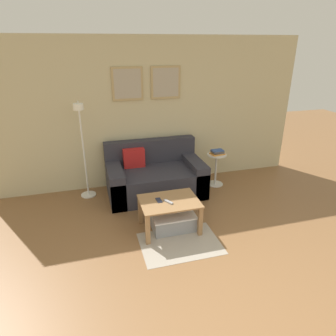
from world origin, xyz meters
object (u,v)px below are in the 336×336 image
Objects in this scene: couch at (155,177)px; remote_control at (168,202)px; side_table at (216,167)px; book_stack at (218,152)px; storage_bin at (173,221)px; floor_lamp at (83,145)px; cell_phone at (159,200)px; coffee_table at (169,206)px.

remote_control is at bearing -94.27° from couch.
book_stack is at bearing -13.18° from side_table.
book_stack reaches higher than storage_bin.
storage_bin is at bearing -47.75° from floor_lamp.
remote_control is at bearing -40.68° from cell_phone.
floor_lamp is 2.73× the size of side_table.
couch is 1.14m from coffee_table.
floor_lamp is 2.35m from side_table.
floor_lamp reaches higher than storage_bin.
storage_bin is 2.39× the size of book_stack.
book_stack is at bearing 0.10° from couch.
floor_lamp is 1.71m from remote_control.
coffee_table is 5.68× the size of cell_phone.
side_table is at bearing 14.04° from remote_control.
coffee_table is 1.32× the size of storage_bin.
remote_control reaches higher than cell_phone.
remote_control is (-0.03, -0.04, 0.10)m from coffee_table.
cell_phone is (-0.13, 0.04, 0.10)m from coffee_table.
remote_control is (-1.24, -1.19, -0.17)m from book_stack.
couch reaches higher than remote_control.
floor_lamp is (-1.06, 1.22, 0.59)m from coffee_table.
cell_phone is (-0.19, 0.04, 0.33)m from storage_bin.
floor_lamp is at bearing 132.25° from storage_bin.
coffee_table is at bearing -19.40° from cell_phone.
book_stack is (2.28, -0.08, -0.32)m from floor_lamp.
coffee_table is at bearing -93.13° from couch.
couch reaches higher than coffee_table.
side_table is 1.74m from cell_phone.
storage_bin is 0.38m from cell_phone.
storage_bin is at bearing -1.32° from remote_control.
remote_control is at bearing -50.75° from floor_lamp.
storage_bin is 4.31× the size of cell_phone.
coffee_table is 1.34× the size of side_table.
side_table is at bearing 44.73° from storage_bin.
cell_phone is (-0.11, 0.09, -0.01)m from remote_control.
remote_control is (-0.09, -1.18, 0.16)m from couch.
coffee_table is (-0.06, -1.14, 0.06)m from couch.
cell_phone reaches higher than storage_bin.
cell_phone is (-1.35, -1.10, -0.18)m from book_stack.
coffee_table is 0.11m from remote_control.
cell_phone is at bearing 162.95° from coffee_table.
side_table is at bearing 166.82° from book_stack.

